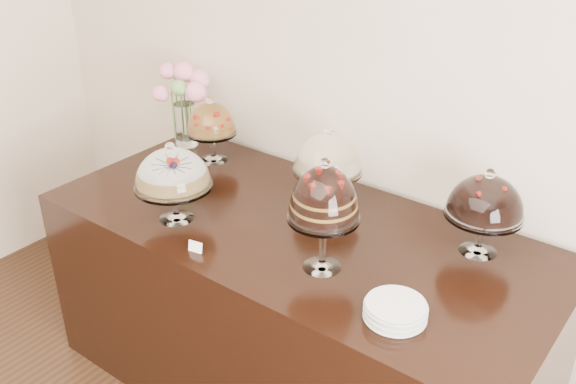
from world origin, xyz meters
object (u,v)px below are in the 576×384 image
Objects in this scene: cake_stand_cheesecake at (328,157)px; plate_stack at (395,311)px; cake_stand_choco_layer at (324,198)px; cake_stand_sugar_sponge at (172,172)px; cake_stand_fruit_tart at (211,122)px; display_counter at (295,311)px; cake_stand_dark_choco at (486,200)px; flower_vase at (185,96)px.

plate_stack is (0.64, -0.53, -0.20)m from cake_stand_cheesecake.
cake_stand_choco_layer is 0.47m from plate_stack.
cake_stand_choco_layer is at bearing 6.24° from cake_stand_sugar_sponge.
cake_stand_sugar_sponge is at bearing -61.99° from cake_stand_fruit_tart.
cake_stand_dark_choco is (0.69, 0.28, 0.68)m from display_counter.
flower_vase reaches higher than cake_stand_cheesecake.
cake_stand_dark_choco reaches higher than display_counter.
flower_vase reaches higher than display_counter.
cake_stand_sugar_sponge is 0.67m from cake_stand_cheesecake.
cake_stand_cheesecake is (0.44, 0.50, 0.01)m from cake_stand_sugar_sponge.
display_counter is 1.02m from cake_stand_fruit_tart.
cake_stand_dark_choco is at bearing 25.47° from cake_stand_sugar_sponge.
flower_vase reaches higher than cake_stand_sugar_sponge.
cake_stand_choco_layer is at bearing -57.76° from cake_stand_cheesecake.
flower_vase reaches higher than cake_stand_dark_choco.
cake_stand_choco_layer is at bearing -34.78° from display_counter.
display_counter is at bearing 155.60° from plate_stack.
flower_vase reaches higher than cake_stand_fruit_tart.
flower_vase is 1.74m from plate_stack.
plate_stack is (1.36, -0.56, -0.18)m from cake_stand_fruit_tart.
cake_stand_fruit_tart is 0.78× the size of flower_vase.
flower_vase is at bearing 157.10° from cake_stand_choco_layer.
plate_stack is (0.37, -0.10, -0.26)m from cake_stand_choco_layer.
cake_stand_choco_layer reaches higher than plate_stack.
cake_stand_dark_choco is at bearing -2.07° from flower_vase.
cake_stand_cheesecake reaches higher than cake_stand_dark_choco.
cake_stand_cheesecake is at bearing -5.79° from flower_vase.
cake_stand_cheesecake is 1.06× the size of cake_stand_fruit_tart.
cake_stand_sugar_sponge is 0.97× the size of cake_stand_cheesecake.
cake_stand_sugar_sponge is 1.70× the size of plate_stack.
cake_stand_dark_choco is (0.43, 0.46, -0.07)m from cake_stand_choco_layer.
display_counter is 6.43× the size of cake_stand_fruit_tart.
display_counter is at bearing 145.22° from cake_stand_choco_layer.
flower_vase is (-0.97, 0.10, 0.04)m from cake_stand_cheesecake.
display_counter is at bearing -89.07° from cake_stand_cheesecake.
cake_stand_cheesecake reaches higher than display_counter.
cake_stand_cheesecake reaches higher than plate_stack.
cake_stand_choco_layer is at bearing -132.70° from cake_stand_dark_choco.
cake_stand_dark_choco is 0.81× the size of flower_vase.
plate_stack is at bearing -39.68° from cake_stand_cheesecake.
cake_stand_cheesecake is 1.75× the size of plate_stack.
display_counter is 6.05× the size of cake_stand_cheesecake.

